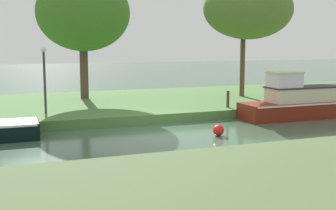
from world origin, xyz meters
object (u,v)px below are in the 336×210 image
(maroon_narrowboat, at_px, (334,101))
(channel_buoy, at_px, (219,130))
(willow_tree_left, at_px, (84,13))
(willow_tree_centre, at_px, (249,9))
(mooring_post_near, at_px, (228,99))
(lamp_post, at_px, (44,71))

(maroon_narrowboat, bearing_deg, channel_buoy, -162.88)
(willow_tree_left, relative_size, willow_tree_centre, 1.02)
(maroon_narrowboat, relative_size, channel_buoy, 24.00)
(willow_tree_left, xyz_separation_m, channel_buoy, (3.14, -9.17, -4.68))
(maroon_narrowboat, bearing_deg, mooring_post_near, 161.52)
(lamp_post, bearing_deg, maroon_narrowboat, -12.31)
(willow_tree_left, bearing_deg, mooring_post_near, -44.17)
(willow_tree_centre, distance_m, mooring_post_near, 6.09)
(channel_buoy, bearing_deg, maroon_narrowboat, 17.12)
(maroon_narrowboat, xyz_separation_m, lamp_post, (-12.72, 2.78, 1.51))
(maroon_narrowboat, relative_size, lamp_post, 3.50)
(mooring_post_near, bearing_deg, lamp_post, 171.46)
(willow_tree_left, relative_size, channel_buoy, 15.87)
(maroon_narrowboat, distance_m, channel_buoy, 7.47)
(maroon_narrowboat, relative_size, willow_tree_centre, 1.54)
(willow_tree_centre, bearing_deg, willow_tree_left, 164.85)
(willow_tree_centre, bearing_deg, channel_buoy, -127.47)
(mooring_post_near, bearing_deg, willow_tree_centre, 47.56)
(lamp_post, bearing_deg, willow_tree_left, 59.65)
(maroon_narrowboat, xyz_separation_m, channel_buoy, (-7.13, -2.20, -0.46))
(willow_tree_left, bearing_deg, willow_tree_centre, -15.15)
(lamp_post, distance_m, channel_buoy, 7.74)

